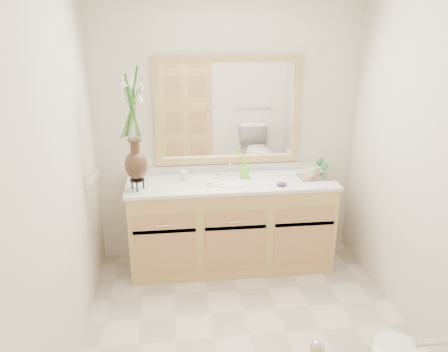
{
  "coord_description": "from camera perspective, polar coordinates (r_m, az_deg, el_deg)",
  "views": [
    {
      "loc": [
        -0.49,
        -2.57,
        2.15
      ],
      "look_at": [
        -0.11,
        0.65,
        1.01
      ],
      "focal_mm": 35.0,
      "sensor_mm": 36.0,
      "label": 1
    }
  ],
  "objects": [
    {
      "name": "switch_plate",
      "position": [
        3.6,
        -17.47,
        -0.51
      ],
      "size": [
        0.02,
        0.12,
        0.12
      ],
      "primitive_type": "cube",
      "color": "white",
      "rests_on": "wall_left"
    },
    {
      "name": "soap_bottle",
      "position": [
        3.92,
        2.77,
        0.85
      ],
      "size": [
        0.09,
        0.09,
        0.15
      ],
      "primitive_type": "imported",
      "rotation": [
        0.0,
        0.0,
        -0.25
      ],
      "color": "#75E535",
      "rests_on": "counter"
    },
    {
      "name": "sink",
      "position": [
        3.86,
        1.02,
        -1.52
      ],
      "size": [
        0.38,
        0.34,
        0.23
      ],
      "color": "white",
      "rests_on": "counter"
    },
    {
      "name": "mug_left",
      "position": [
        3.94,
        11.01,
        0.37
      ],
      "size": [
        0.11,
        0.1,
        0.09
      ],
      "primitive_type": "imported",
      "rotation": [
        0.0,
        0.0,
        0.16
      ],
      "color": "silver",
      "rests_on": "tray"
    },
    {
      "name": "wall_left",
      "position": [
        2.83,
        -20.8,
        -1.54
      ],
      "size": [
        0.02,
        2.6,
        2.4
      ],
      "primitive_type": "cube",
      "color": "white",
      "rests_on": "floor"
    },
    {
      "name": "goblet_front",
      "position": [
        3.95,
        12.98,
        1.07
      ],
      "size": [
        0.07,
        0.07,
        0.15
      ],
      "color": "#277640",
      "rests_on": "tray"
    },
    {
      "name": "mirror",
      "position": [
        3.95,
        0.52,
        8.49
      ],
      "size": [
        1.32,
        0.04,
        0.97
      ],
      "color": "white",
      "rests_on": "wall_back"
    },
    {
      "name": "flower_vase",
      "position": [
        3.56,
        -11.82,
        7.43
      ],
      "size": [
        0.22,
        0.22,
        0.9
      ],
      "rotation": [
        0.0,
        0.0,
        0.32
      ],
      "color": "black",
      "rests_on": "counter"
    },
    {
      "name": "counter",
      "position": [
        3.86,
        0.99,
        -0.89
      ],
      "size": [
        1.84,
        0.57,
        0.03
      ],
      "primitive_type": "cube",
      "color": "silver",
      "rests_on": "vanity"
    },
    {
      "name": "purple_dish",
      "position": [
        3.77,
        7.53,
        -1.04
      ],
      "size": [
        0.1,
        0.08,
        0.03
      ],
      "primitive_type": "ellipsoid",
      "rotation": [
        0.0,
        0.0,
        0.08
      ],
      "color": "#4D236A",
      "rests_on": "counter"
    },
    {
      "name": "soap_dish",
      "position": [
        3.77,
        -1.76,
        -0.99
      ],
      "size": [
        0.1,
        0.1,
        0.03
      ],
      "color": "silver",
      "rests_on": "counter"
    },
    {
      "name": "tray",
      "position": [
        4.02,
        11.79,
        -0.11
      ],
      "size": [
        0.29,
        0.2,
        0.01
      ],
      "primitive_type": "cube",
      "rotation": [
        0.0,
        0.0,
        0.02
      ],
      "color": "brown",
      "rests_on": "counter"
    },
    {
      "name": "vanity",
      "position": [
        4.02,
        0.95,
        -6.45
      ],
      "size": [
        1.8,
        0.55,
        0.8
      ],
      "color": "tan",
      "rests_on": "floor"
    },
    {
      "name": "mug_right",
      "position": [
        4.04,
        12.01,
        0.75
      ],
      "size": [
        0.12,
        0.12,
        0.09
      ],
      "primitive_type": "imported",
      "rotation": [
        0.0,
        0.0,
        0.5
      ],
      "color": "silver",
      "rests_on": "tray"
    },
    {
      "name": "wall_front",
      "position": [
        1.66,
        12.31,
        -15.92
      ],
      "size": [
        2.4,
        0.02,
        2.4
      ],
      "primitive_type": "cube",
      "color": "white",
      "rests_on": "floor"
    },
    {
      "name": "tumbler",
      "position": [
        3.88,
        -5.21,
        0.05
      ],
      "size": [
        0.07,
        0.07,
        0.08
      ],
      "primitive_type": "cylinder",
      "color": "silver",
      "rests_on": "counter"
    },
    {
      "name": "wall_right",
      "position": [
        3.22,
        25.32,
        0.31
      ],
      "size": [
        0.02,
        2.6,
        2.4
      ],
      "primitive_type": "cube",
      "color": "white",
      "rests_on": "floor"
    },
    {
      "name": "goblet_back",
      "position": [
        4.07,
        12.39,
        1.74
      ],
      "size": [
        0.07,
        0.07,
        0.16
      ],
      "color": "#277640",
      "rests_on": "tray"
    },
    {
      "name": "wall_back",
      "position": [
        4.02,
        0.47,
        5.67
      ],
      "size": [
        2.4,
        0.02,
        2.4
      ],
      "primitive_type": "cube",
      "color": "white",
      "rests_on": "floor"
    },
    {
      "name": "floor",
      "position": [
        3.39,
        3.36,
        -20.07
      ],
      "size": [
        2.6,
        2.6,
        0.0
      ],
      "primitive_type": "plane",
      "color": "beige",
      "rests_on": "ground"
    },
    {
      "name": "door",
      "position": [
        1.73,
        1.45,
        -22.05
      ],
      "size": [
        0.8,
        0.03,
        2.0
      ],
      "primitive_type": "cube",
      "color": "tan",
      "rests_on": "floor"
    }
  ]
}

